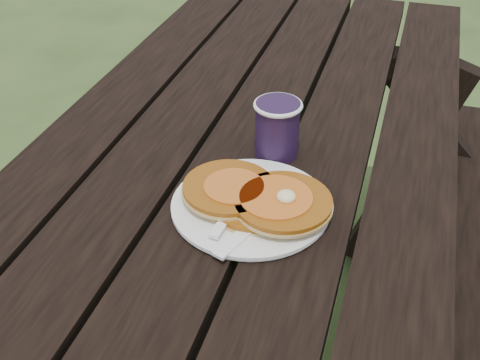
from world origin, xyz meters
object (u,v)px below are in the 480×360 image
(coffee_cup, at_px, (277,126))
(pancake_stack, at_px, (257,197))
(picnic_table, at_px, (238,304))
(plate, at_px, (251,206))

(coffee_cup, bearing_deg, pancake_stack, -86.50)
(picnic_table, bearing_deg, plate, -64.99)
(picnic_table, height_order, pancake_stack, pancake_stack)
(picnic_table, height_order, plate, plate)
(plate, bearing_deg, picnic_table, 115.01)
(plate, bearing_deg, pancake_stack, 1.67)
(picnic_table, distance_m, plate, 0.42)
(picnic_table, bearing_deg, coffee_cup, 21.02)
(pancake_stack, bearing_deg, plate, -178.33)
(picnic_table, bearing_deg, pancake_stack, -61.61)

